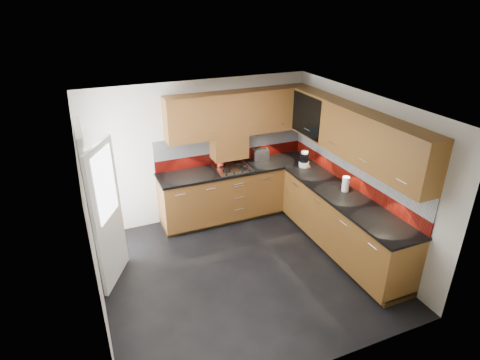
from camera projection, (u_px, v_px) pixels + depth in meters
name	position (u px, v px, depth m)	size (l,w,h in m)	color
room	(243.00, 177.00, 5.14)	(4.00, 3.80, 2.64)	black
base_cabinets	(285.00, 208.00, 6.56)	(2.70, 3.20, 0.95)	brown
countertop	(286.00, 182.00, 6.34)	(2.72, 3.22, 0.04)	black
backsplash	(292.00, 158.00, 6.48)	(2.70, 3.20, 0.54)	#6A0D09
upper_cabinets	(297.00, 123.00, 6.07)	(2.50, 3.20, 0.72)	brown
extractor_hood	(229.00, 146.00, 6.75)	(0.60, 0.33, 0.40)	brown
glass_cabinet	(314.00, 113.00, 6.47)	(0.32, 0.80, 0.66)	black
back_door	(98.00, 208.00, 5.33)	(0.42, 1.19, 2.04)	white
gas_hob	(233.00, 168.00, 6.75)	(0.59, 0.52, 0.05)	silver
utensil_pot	(220.00, 162.00, 6.78)	(0.12, 0.12, 0.43)	red
toaster	(261.00, 154.00, 7.09)	(0.30, 0.22, 0.20)	silver
food_processor	(304.00, 160.00, 6.78)	(0.17, 0.17, 0.28)	white
paper_towel	(346.00, 184.00, 5.96)	(0.11, 0.11, 0.23)	white
orange_cloth	(305.00, 166.00, 6.84)	(0.15, 0.13, 0.02)	red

